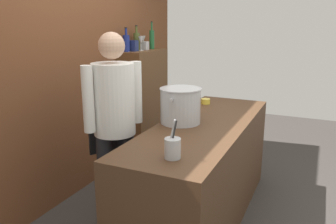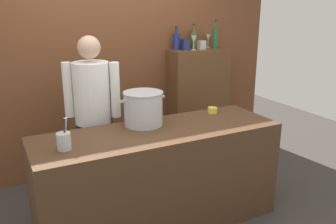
{
  "view_description": "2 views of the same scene",
  "coord_description": "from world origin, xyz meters",
  "px_view_note": "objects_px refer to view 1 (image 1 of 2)",
  "views": [
    {
      "loc": [
        -2.64,
        -0.88,
        1.73
      ],
      "look_at": [
        0.03,
        0.34,
        0.96
      ],
      "focal_mm": 36.48,
      "sensor_mm": 36.0,
      "label": 1
    },
    {
      "loc": [
        -1.24,
        -2.6,
        1.93
      ],
      "look_at": [
        0.25,
        0.31,
        0.94
      ],
      "focal_mm": 38.38,
      "sensor_mm": 36.0,
      "label": 2
    }
  ],
  "objects_px": {
    "wine_glass_wide": "(143,40)",
    "wine_glass_short": "(141,41)",
    "wine_bottle_cobalt": "(126,43)",
    "spice_tin_navy": "(134,46)",
    "utensil_crock": "(173,148)",
    "wine_bottle_green": "(152,39)",
    "wine_bottle_olive": "(137,41)",
    "butter_jar": "(206,101)",
    "chef": "(114,119)",
    "stockpot_large": "(180,106)",
    "spice_tin_silver": "(145,46)"
  },
  "relations": [
    {
      "from": "chef",
      "to": "wine_glass_wide",
      "type": "height_order",
      "value": "chef"
    },
    {
      "from": "butter_jar",
      "to": "wine_bottle_cobalt",
      "type": "height_order",
      "value": "wine_bottle_cobalt"
    },
    {
      "from": "wine_bottle_olive",
      "to": "wine_glass_wide",
      "type": "xyz_separation_m",
      "value": [
        0.24,
        0.04,
        0.0
      ]
    },
    {
      "from": "wine_glass_wide",
      "to": "spice_tin_navy",
      "type": "bearing_deg",
      "value": -168.37
    },
    {
      "from": "chef",
      "to": "wine_bottle_olive",
      "type": "xyz_separation_m",
      "value": [
        1.48,
        0.62,
        0.54
      ]
    },
    {
      "from": "utensil_crock",
      "to": "wine_bottle_olive",
      "type": "height_order",
      "value": "wine_bottle_olive"
    },
    {
      "from": "wine_bottle_cobalt",
      "to": "spice_tin_navy",
      "type": "xyz_separation_m",
      "value": [
        0.1,
        -0.04,
        -0.04
      ]
    },
    {
      "from": "wine_glass_wide",
      "to": "wine_bottle_cobalt",
      "type": "bearing_deg",
      "value": -175.23
    },
    {
      "from": "chef",
      "to": "utensil_crock",
      "type": "distance_m",
      "value": 0.82
    },
    {
      "from": "spice_tin_silver",
      "to": "wine_glass_wide",
      "type": "bearing_deg",
      "value": 34.15
    },
    {
      "from": "wine_glass_wide",
      "to": "spice_tin_navy",
      "type": "relative_size",
      "value": 1.3
    },
    {
      "from": "wine_glass_wide",
      "to": "wine_glass_short",
      "type": "xyz_separation_m",
      "value": [
        -0.29,
        -0.13,
        0.0
      ]
    },
    {
      "from": "chef",
      "to": "wine_bottle_cobalt",
      "type": "xyz_separation_m",
      "value": [
        1.23,
        0.62,
        0.53
      ]
    },
    {
      "from": "wine_bottle_cobalt",
      "to": "spice_tin_silver",
      "type": "relative_size",
      "value": 2.66
    },
    {
      "from": "stockpot_large",
      "to": "wine_bottle_green",
      "type": "height_order",
      "value": "wine_bottle_green"
    },
    {
      "from": "butter_jar",
      "to": "spice_tin_navy",
      "type": "xyz_separation_m",
      "value": [
        0.26,
        1.0,
        0.53
      ]
    },
    {
      "from": "utensil_crock",
      "to": "stockpot_large",
      "type": "bearing_deg",
      "value": 19.07
    },
    {
      "from": "stockpot_large",
      "to": "spice_tin_silver",
      "type": "distance_m",
      "value": 1.62
    },
    {
      "from": "chef",
      "to": "butter_jar",
      "type": "distance_m",
      "value": 1.16
    },
    {
      "from": "spice_tin_navy",
      "to": "wine_glass_short",
      "type": "bearing_deg",
      "value": -32.03
    },
    {
      "from": "utensil_crock",
      "to": "butter_jar",
      "type": "distance_m",
      "value": 1.52
    },
    {
      "from": "wine_bottle_olive",
      "to": "wine_bottle_cobalt",
      "type": "bearing_deg",
      "value": -179.89
    },
    {
      "from": "butter_jar",
      "to": "wine_bottle_olive",
      "type": "bearing_deg",
      "value": 69.13
    },
    {
      "from": "wine_bottle_green",
      "to": "wine_glass_short",
      "type": "bearing_deg",
      "value": -176.39
    },
    {
      "from": "chef",
      "to": "wine_bottle_green",
      "type": "distance_m",
      "value": 1.91
    },
    {
      "from": "wine_bottle_green",
      "to": "chef",
      "type": "bearing_deg",
      "value": -162.63
    },
    {
      "from": "chef",
      "to": "stockpot_large",
      "type": "relative_size",
      "value": 4.04
    },
    {
      "from": "wine_bottle_cobalt",
      "to": "wine_glass_short",
      "type": "bearing_deg",
      "value": -25.78
    },
    {
      "from": "utensil_crock",
      "to": "spice_tin_silver",
      "type": "height_order",
      "value": "spice_tin_silver"
    },
    {
      "from": "wine_glass_wide",
      "to": "wine_glass_short",
      "type": "height_order",
      "value": "wine_glass_short"
    },
    {
      "from": "stockpot_large",
      "to": "spice_tin_silver",
      "type": "bearing_deg",
      "value": 39.19
    },
    {
      "from": "wine_bottle_green",
      "to": "butter_jar",
      "type": "bearing_deg",
      "value": -124.52
    },
    {
      "from": "chef",
      "to": "butter_jar",
      "type": "bearing_deg",
      "value": -174.32
    },
    {
      "from": "spice_tin_silver",
      "to": "spice_tin_navy",
      "type": "bearing_deg",
      "value": 170.66
    },
    {
      "from": "wine_glass_short",
      "to": "spice_tin_silver",
      "type": "relative_size",
      "value": 1.66
    },
    {
      "from": "wine_bottle_green",
      "to": "wine_glass_wide",
      "type": "distance_m",
      "value": 0.12
    },
    {
      "from": "utensil_crock",
      "to": "wine_glass_short",
      "type": "relative_size",
      "value": 1.42
    },
    {
      "from": "stockpot_large",
      "to": "spice_tin_silver",
      "type": "xyz_separation_m",
      "value": [
        1.22,
        0.99,
        0.4
      ]
    },
    {
      "from": "spice_tin_navy",
      "to": "utensil_crock",
      "type": "bearing_deg",
      "value": -143.7
    },
    {
      "from": "wine_glass_wide",
      "to": "butter_jar",
      "type": "bearing_deg",
      "value": -120.45
    },
    {
      "from": "chef",
      "to": "stockpot_large",
      "type": "height_order",
      "value": "chef"
    },
    {
      "from": "wine_bottle_green",
      "to": "spice_tin_navy",
      "type": "relative_size",
      "value": 2.7
    },
    {
      "from": "chef",
      "to": "spice_tin_navy",
      "type": "xyz_separation_m",
      "value": [
        1.33,
        0.58,
        0.49
      ]
    },
    {
      "from": "chef",
      "to": "spice_tin_silver",
      "type": "bearing_deg",
      "value": -133.46
    },
    {
      "from": "spice_tin_navy",
      "to": "wine_bottle_cobalt",
      "type": "bearing_deg",
      "value": 159.95
    },
    {
      "from": "butter_jar",
      "to": "chef",
      "type": "bearing_deg",
      "value": 158.51
    },
    {
      "from": "wine_glass_wide",
      "to": "spice_tin_navy",
      "type": "distance_m",
      "value": 0.39
    },
    {
      "from": "wine_bottle_green",
      "to": "spice_tin_navy",
      "type": "distance_m",
      "value": 0.42
    },
    {
      "from": "wine_bottle_cobalt",
      "to": "spice_tin_silver",
      "type": "distance_m",
      "value": 0.33
    },
    {
      "from": "utensil_crock",
      "to": "wine_bottle_cobalt",
      "type": "xyz_separation_m",
      "value": [
        1.65,
        1.32,
        0.53
      ]
    }
  ]
}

